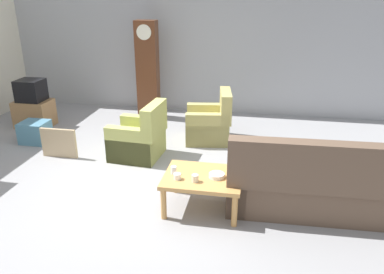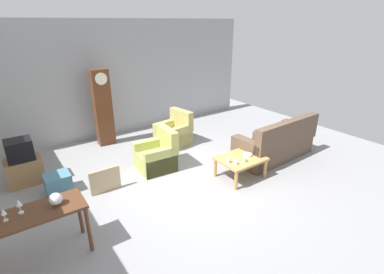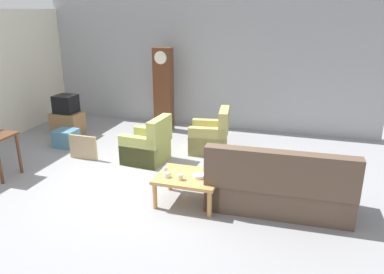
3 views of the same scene
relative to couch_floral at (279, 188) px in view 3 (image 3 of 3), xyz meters
name	(u,v)px [view 3 (image 3 of 3)]	position (x,y,z in m)	size (l,w,h in m)	color
ground_plane	(152,182)	(-2.18, 0.34, -0.35)	(10.40, 10.40, 0.00)	gray
garage_door_wall	(206,63)	(-2.18, 3.94, 1.25)	(8.40, 0.16, 3.20)	#9EA0A5
couch_floral	(279,188)	(0.00, 0.00, 0.00)	(2.13, 0.95, 1.04)	brown
armchair_olive_near	(148,147)	(-2.61, 1.19, -0.05)	(0.84, 0.81, 0.92)	tan
armchair_olive_far	(211,137)	(-1.57, 2.13, -0.05)	(0.89, 0.87, 0.92)	tan
coffee_table_wood	(188,179)	(-1.35, -0.17, 0.04)	(0.96, 0.76, 0.45)	tan
grandfather_clock	(164,90)	(-3.06, 3.25, 0.66)	(0.44, 0.30, 2.02)	#562D19
tv_stand_cabinet	(68,123)	(-5.14, 2.23, -0.08)	(0.68, 0.52, 0.54)	#997047
tv_crt	(66,104)	(-5.14, 2.23, 0.39)	(0.48, 0.44, 0.42)	black
framed_picture_leaning	(83,147)	(-3.91, 0.93, -0.11)	(0.60, 0.05, 0.49)	tan
storage_box_blue	(66,138)	(-4.67, 1.46, -0.16)	(0.47, 0.42, 0.38)	teal
cup_white_porcelain	(167,175)	(-1.64, -0.32, 0.14)	(0.09, 0.09, 0.07)	white
cup_blue_rimmed	(165,170)	(-1.71, -0.19, 0.15)	(0.07, 0.07, 0.10)	silver
cup_cream_tall	(180,177)	(-1.42, -0.35, 0.15)	(0.08, 0.08, 0.09)	beige
bowl_white_stacked	(199,176)	(-1.18, -0.19, 0.13)	(0.19, 0.19, 0.05)	white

